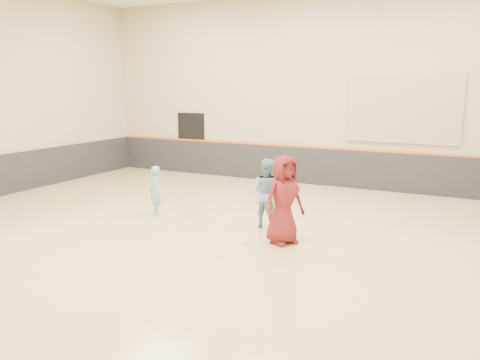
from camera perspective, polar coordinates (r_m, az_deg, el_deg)
The scene contains 13 objects.
room at distance 9.92m, azimuth -2.35°, elevation -2.18°, with size 15.04×12.04×6.22m.
wainscot_back at distance 15.37m, azimuth 8.41°, elevation 1.72°, with size 14.90×0.04×1.20m, color #232326.
accent_stripe at distance 15.27m, azimuth 8.47°, elevation 4.01°, with size 14.90×0.03×0.06m, color #D85914.
acoustic_panel at distance 14.54m, azimuth 19.26°, elevation 8.21°, with size 3.20×0.08×2.00m, color tan.
doorway at distance 17.21m, azimuth -5.95°, elevation 4.48°, with size 1.10×0.05×2.20m, color black.
girl at distance 11.70m, azimuth -10.37°, elevation -1.30°, with size 0.45×0.29×1.22m, color #6DBDBD.
instructor at distance 10.51m, azimuth 3.29°, elevation -1.59°, with size 0.76×0.59×1.57m, color #7B9CBF.
young_man at distance 9.41m, azimuth 5.36°, elevation -2.39°, with size 0.89×0.58×1.81m, color maroon.
held_racket at distance 10.24m, azimuth 4.15°, elevation -3.24°, with size 0.31×0.31×0.56m, color gold, non-canonical shape.
spare_racket at distance 12.81m, azimuth 2.68°, elevation -2.58°, with size 0.72×0.72×0.11m, color gold, non-canonical shape.
ball_under_racket at distance 9.57m, azimuth 0.65°, elevation -7.54°, with size 0.07×0.07×0.07m, color #CDEE37.
ball_in_hand at distance 9.16m, azimuth 5.27°, elevation -1.40°, with size 0.07×0.07×0.07m, color #C9E134.
ball_beside_spare at distance 12.47m, azimuth -2.01°, elevation -3.07°, with size 0.07×0.07×0.07m, color #CDD932.
Camera 1 is at (4.65, -8.46, 3.13)m, focal length 35.00 mm.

